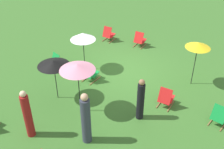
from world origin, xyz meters
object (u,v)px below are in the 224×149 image
at_px(deckchair_2, 90,73).
at_px(umbrella_1, 77,67).
at_px(person_2, 86,119).
at_px(deckchair_5, 166,98).
at_px(deckchair_9, 140,40).
at_px(umbrella_0, 53,63).
at_px(deckchair_7, 109,34).
at_px(person_0, 141,100).
at_px(person_1, 27,115).
at_px(deckchair_3, 220,116).
at_px(deckchair_1, 58,62).
at_px(umbrella_3, 83,36).
at_px(umbrella_2, 198,45).

relative_size(deckchair_2, umbrella_1, 0.42).
bearing_deg(person_2, deckchair_5, 124.38).
bearing_deg(deckchair_9, umbrella_0, 80.94).
bearing_deg(deckchair_7, person_0, 131.90).
xyz_separation_m(deckchair_7, person_2, (-3.22, 6.73, 0.54)).
relative_size(deckchair_5, deckchair_9, 1.00).
distance_m(deckchair_2, person_1, 3.75).
height_order(deckchair_3, umbrella_1, umbrella_1).
height_order(deckchair_1, umbrella_3, umbrella_3).
bearing_deg(deckchair_2, deckchair_1, 3.41).
xyz_separation_m(deckchair_3, person_0, (2.53, 1.10, 0.43)).
relative_size(umbrella_2, person_0, 1.17).
height_order(deckchair_3, deckchair_5, same).
relative_size(umbrella_2, umbrella_3, 1.07).
bearing_deg(person_2, deckchair_2, -175.59).
bearing_deg(umbrella_2, deckchair_3, 128.32).
bearing_deg(deckchair_3, umbrella_3, 3.49).
bearing_deg(person_1, deckchair_3, -143.66).
bearing_deg(deckchair_7, umbrella_2, 161.81).
height_order(deckchair_2, deckchair_9, same).
bearing_deg(deckchair_3, deckchair_9, -29.44).
xyz_separation_m(deckchair_3, person_2, (3.53, 2.98, 0.54)).
bearing_deg(deckchair_2, umbrella_1, 117.50).
height_order(person_0, person_1, person_1).
bearing_deg(umbrella_3, umbrella_2, -164.12).
relative_size(deckchair_2, deckchair_3, 1.00).
bearing_deg(deckchair_3, deckchair_5, 9.17).
height_order(umbrella_0, person_2, person_2).
bearing_deg(deckchair_3, person_2, 49.58).
bearing_deg(umbrella_3, person_0, 154.38).
bearing_deg(person_2, deckchair_1, -157.24).
distance_m(deckchair_7, deckchair_9, 1.80).
xyz_separation_m(umbrella_3, person_0, (-3.64, 1.75, -0.85)).
height_order(deckchair_9, umbrella_0, umbrella_0).
bearing_deg(deckchair_5, person_2, 62.64).
bearing_deg(umbrella_2, deckchair_2, 26.88).
bearing_deg(umbrella_3, umbrella_1, 122.07).
bearing_deg(deckchair_9, deckchair_7, 7.63).
xyz_separation_m(deckchair_1, deckchair_5, (-5.21, -0.01, 0.00)).
height_order(umbrella_1, person_0, umbrella_1).
distance_m(deckchair_2, person_0, 3.12).
height_order(umbrella_0, person_0, umbrella_0).
xyz_separation_m(deckchair_2, person_2, (-1.89, 2.97, 0.54)).
height_order(umbrella_0, person_1, person_1).
relative_size(umbrella_0, person_2, 0.89).
relative_size(deckchair_9, umbrella_2, 0.43).
distance_m(umbrella_1, person_1, 2.23).
bearing_deg(deckchair_1, deckchair_2, -163.96).
distance_m(umbrella_0, umbrella_3, 2.35).
distance_m(umbrella_1, umbrella_3, 2.96).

